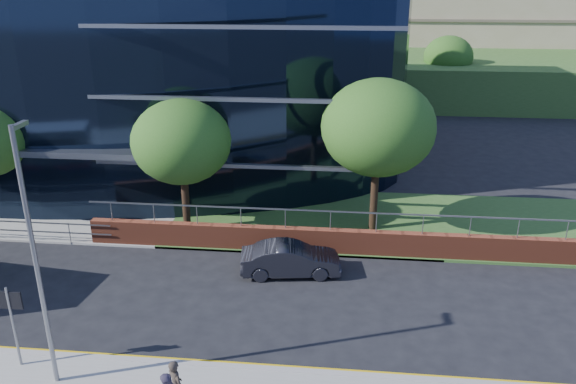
# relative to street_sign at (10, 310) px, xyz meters

# --- Properties ---
(grass_verge) EXTENTS (36.00, 8.00, 0.12)m
(grass_verge) POSITION_rel_street_sign_xyz_m (19.50, 12.59, -2.09)
(grass_verge) COLOR #2D511E
(grass_verge) RESTS_ON ground
(glass_office) EXTENTS (44.00, 23.10, 16.00)m
(glass_office) POSITION_rel_street_sign_xyz_m (-8.50, 22.44, 5.85)
(glass_office) COLOR black
(glass_office) RESTS_ON ground
(retaining_wall) EXTENTS (34.00, 0.40, 2.11)m
(retaining_wall) POSITION_rel_street_sign_xyz_m (15.50, 8.89, -1.54)
(retaining_wall) COLOR brown
(retaining_wall) RESTS_ON ground
(street_sign) EXTENTS (0.85, 0.09, 2.80)m
(street_sign) POSITION_rel_street_sign_xyz_m (0.00, 0.00, 0.00)
(street_sign) COLOR slate
(street_sign) RESTS_ON pavement_near
(tree_far_c) EXTENTS (4.62, 4.62, 6.51)m
(tree_far_c) POSITION_rel_street_sign_xyz_m (2.50, 10.59, 2.39)
(tree_far_c) COLOR black
(tree_far_c) RESTS_ON ground
(tree_far_d) EXTENTS (5.28, 5.28, 7.44)m
(tree_far_d) POSITION_rel_street_sign_xyz_m (11.50, 11.59, 3.04)
(tree_far_d) COLOR black
(tree_far_d) RESTS_ON ground
(tree_dist_e) EXTENTS (4.62, 4.62, 6.51)m
(tree_dist_e) POSITION_rel_street_sign_xyz_m (19.50, 41.59, 2.39)
(tree_dist_e) COLOR black
(tree_dist_e) RESTS_ON ground
(streetlight_east) EXTENTS (0.15, 0.77, 8.00)m
(streetlight_east) POSITION_rel_street_sign_xyz_m (1.50, -0.59, 2.29)
(streetlight_east) COLOR slate
(streetlight_east) RESTS_ON pavement_near
(parked_car) EXTENTS (4.31, 2.00, 1.37)m
(parked_car) POSITION_rel_street_sign_xyz_m (7.93, 6.90, -1.47)
(parked_car) COLOR black
(parked_car) RESTS_ON ground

